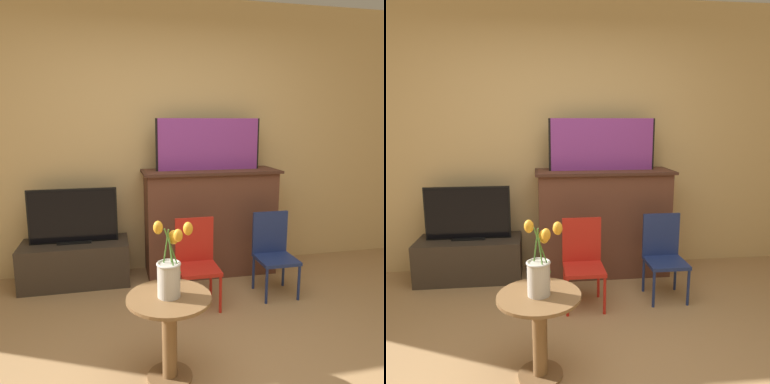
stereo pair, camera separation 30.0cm
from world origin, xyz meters
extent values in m
cube|color=tan|center=(0.00, 2.13, 1.35)|extent=(8.00, 0.06, 2.70)
cube|color=brown|center=(0.45, 1.88, 0.53)|extent=(1.28, 0.44, 1.05)
cube|color=#43271C|center=(0.45, 1.87, 1.04)|extent=(1.34, 0.48, 0.02)
cube|color=black|center=(0.43, 1.89, 1.30)|extent=(1.04, 0.02, 0.50)
cube|color=purple|center=(0.43, 1.88, 1.30)|extent=(1.00, 0.02, 0.50)
cube|color=#382D23|center=(-0.87, 1.86, 0.20)|extent=(0.99, 0.44, 0.40)
cube|color=black|center=(-0.87, 1.86, 0.41)|extent=(0.31, 0.12, 0.02)
cube|color=black|center=(-0.87, 1.87, 0.66)|extent=(0.80, 0.02, 0.51)
cube|color=black|center=(-0.87, 1.86, 0.66)|extent=(0.77, 0.02, 0.48)
cylinder|color=red|center=(0.02, 1.02, 0.16)|extent=(0.02, 0.02, 0.31)
cylinder|color=red|center=(0.31, 1.02, 0.16)|extent=(0.02, 0.02, 0.31)
cylinder|color=red|center=(0.02, 1.32, 0.16)|extent=(0.02, 0.02, 0.31)
cylinder|color=red|center=(0.31, 1.32, 0.16)|extent=(0.02, 0.02, 0.31)
cube|color=red|center=(0.16, 1.17, 0.33)|extent=(0.33, 0.33, 0.03)
cube|color=red|center=(0.16, 1.32, 0.53)|extent=(0.33, 0.02, 0.38)
cylinder|color=navy|center=(0.74, 1.08, 0.16)|extent=(0.02, 0.02, 0.31)
cylinder|color=navy|center=(1.03, 1.08, 0.16)|extent=(0.02, 0.02, 0.31)
cylinder|color=navy|center=(0.74, 1.38, 0.16)|extent=(0.02, 0.02, 0.31)
cylinder|color=navy|center=(1.03, 1.38, 0.16)|extent=(0.02, 0.02, 0.31)
cube|color=navy|center=(0.89, 1.23, 0.33)|extent=(0.33, 0.33, 0.03)
cube|color=navy|center=(0.89, 1.39, 0.53)|extent=(0.33, 0.02, 0.38)
cylinder|color=brown|center=(-0.21, 0.32, 0.01)|extent=(0.27, 0.27, 0.02)
cylinder|color=brown|center=(-0.21, 0.32, 0.26)|extent=(0.09, 0.09, 0.51)
cylinder|color=brown|center=(-0.21, 0.32, 0.52)|extent=(0.49, 0.49, 0.02)
cylinder|color=beige|center=(-0.21, 0.32, 0.63)|extent=(0.13, 0.13, 0.20)
torus|color=beige|center=(-0.21, 0.32, 0.73)|extent=(0.14, 0.14, 0.02)
cylinder|color=#477A2D|center=(-0.19, 0.32, 0.80)|extent=(0.10, 0.01, 0.27)
ellipsoid|color=orange|center=(-0.10, 0.32, 0.93)|extent=(0.06, 0.06, 0.08)
cylinder|color=#477A2D|center=(-0.22, 0.34, 0.80)|extent=(0.04, 0.05, 0.27)
ellipsoid|color=orange|center=(-0.26, 0.38, 0.93)|extent=(0.06, 0.06, 0.08)
cylinder|color=#477A2D|center=(-0.19, 0.34, 0.77)|extent=(0.03, 0.03, 0.21)
ellipsoid|color=orange|center=(-0.17, 0.36, 0.87)|extent=(0.06, 0.06, 0.08)
cylinder|color=#477A2D|center=(-0.19, 0.31, 0.79)|extent=(0.04, 0.05, 0.25)
ellipsoid|color=orange|center=(-0.16, 0.27, 0.91)|extent=(0.05, 0.05, 0.07)
camera|label=1|loc=(-0.51, -1.67, 1.52)|focal=35.00mm
camera|label=2|loc=(-0.21, -1.72, 1.52)|focal=35.00mm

